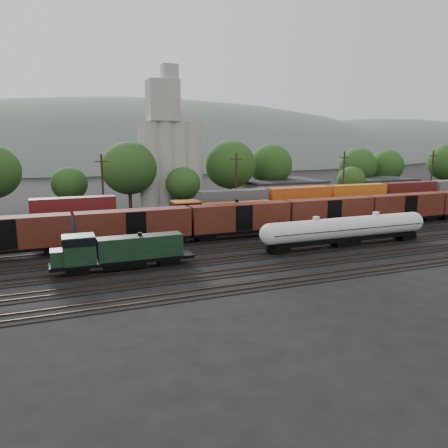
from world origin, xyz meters
name	(u,v)px	position (x,y,z in m)	size (l,w,h in m)	color
ground	(218,250)	(0.00, 0.00, 0.00)	(600.00, 600.00, 0.00)	black
tracks	(218,249)	(0.00, 0.00, 0.05)	(180.00, 33.20, 0.20)	black
green_locomotive	(116,251)	(-13.89, -5.00, 2.36)	(15.47, 2.73, 4.10)	black
tank_car_a	(316,232)	(11.71, -5.00, 2.52)	(16.08, 2.88, 4.22)	silver
tank_car_b	(375,226)	(21.40, -5.00, 2.53)	(16.20, 2.90, 4.25)	silver
orange_locomotive	(217,215)	(3.59, 10.00, 2.82)	(19.97, 3.33, 4.99)	black
boxcar_string	(190,221)	(-2.33, 5.00, 3.12)	(153.60, 2.90, 4.20)	black
container_wall	(199,212)	(2.40, 15.00, 2.70)	(160.00, 2.60, 5.80)	black
grain_silo	(170,155)	(3.28, 36.00, 11.26)	(13.40, 5.00, 29.00)	#A4A297
industrial_sheds	(188,197)	(6.63, 35.25, 2.56)	(119.38, 17.26, 5.10)	#9E937F
tree_band	(197,170)	(9.54, 37.84, 7.85)	(166.93, 20.32, 14.26)	black
utility_poles	(173,187)	(0.00, 22.00, 6.21)	(122.20, 0.36, 12.00)	black
distant_hills	(118,190)	(23.92, 260.00, -20.56)	(860.00, 286.00, 130.00)	#59665B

